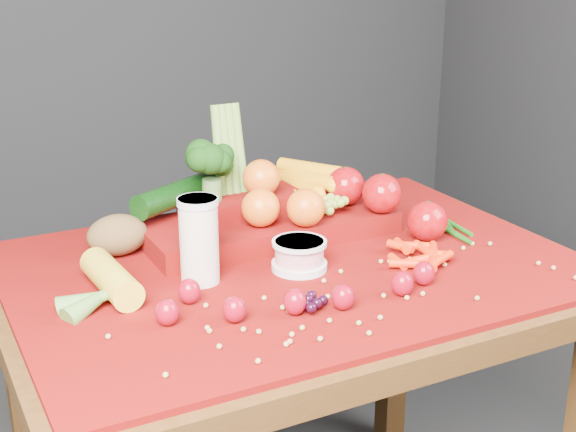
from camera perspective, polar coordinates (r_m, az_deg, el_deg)
name	(u,v)px	position (r m, az deg, el deg)	size (l,w,h in m)	color
table	(293,313)	(1.58, 0.33, -6.89)	(1.10, 0.80, 0.75)	#341E0B
red_cloth	(293,265)	(1.54, 0.34, -3.52)	(1.05, 0.75, 0.01)	#65030A
milk_glass	(199,237)	(1.43, -6.35, -1.52)	(0.07, 0.07, 0.16)	beige
yogurt_bowl	(299,254)	(1.50, 0.81, -2.72)	(0.10, 0.10, 0.06)	silver
strawberry_scatter	(265,289)	(1.37, -1.62, -5.23)	(0.54, 0.28, 0.05)	maroon
dark_grape_cluster	(313,303)	(1.34, 1.76, -6.18)	(0.06, 0.05, 0.03)	black
soybean_scatter	(347,300)	(1.38, 4.21, -5.97)	(0.84, 0.24, 0.01)	tan
corn_ear	(104,291)	(1.40, -12.99, -5.25)	(0.19, 0.24, 0.06)	yellow
potato	(117,235)	(1.60, -12.04, -1.33)	(0.12, 0.09, 0.08)	brown
baby_carrot_pile	(417,255)	(1.55, 9.17, -2.79)	(0.17, 0.17, 0.03)	red
green_bean_pile	(455,230)	(1.73, 11.82, -0.97)	(0.14, 0.12, 0.01)	#185313
produce_mound	(279,206)	(1.66, -0.66, 0.69)	(0.60, 0.38, 0.27)	#65030A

